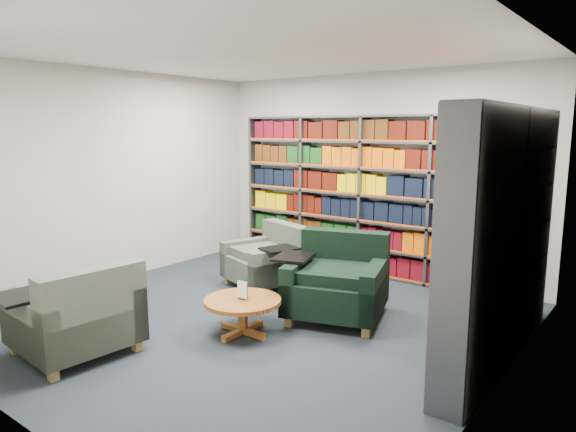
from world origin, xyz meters
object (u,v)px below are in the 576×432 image
Objects in this scene: chair_green_right at (339,283)px; chair_teal_front at (79,319)px; coffee_table at (243,306)px; chair_teal_left at (271,261)px.

chair_green_right is 2.64m from chair_teal_front.
coffee_table is (-0.47, -1.04, -0.07)m from chair_green_right.
chair_teal_front is at bearing -90.07° from chair_teal_left.
chair_teal_front is at bearing -119.79° from chair_green_right.
chair_green_right is 1.14m from coffee_table.
chair_teal_front reaches higher than coffee_table.
coffee_table is at bearing -114.51° from chair_green_right.
chair_teal_left is at bearing 89.93° from chair_teal_front.
chair_teal_front is (-1.31, -2.29, -0.02)m from chair_green_right.
chair_teal_front is (-0.00, -2.71, 0.03)m from chair_teal_left.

